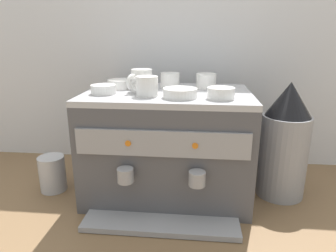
% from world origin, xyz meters
% --- Properties ---
extents(ground_plane, '(4.00, 4.00, 0.00)m').
position_xyz_m(ground_plane, '(0.00, 0.00, 0.00)').
color(ground_plane, brown).
extents(tiled_backsplash_wall, '(2.80, 0.03, 1.09)m').
position_xyz_m(tiled_backsplash_wall, '(0.00, 0.35, 0.55)').
color(tiled_backsplash_wall, silver).
rests_on(tiled_backsplash_wall, ground_plane).
extents(espresso_machine, '(0.64, 0.53, 0.43)m').
position_xyz_m(espresso_machine, '(0.00, -0.00, 0.21)').
color(espresso_machine, '#4C4C51').
rests_on(espresso_machine, ground_plane).
extents(ceramic_cup_0, '(0.09, 0.11, 0.06)m').
position_xyz_m(ceramic_cup_0, '(0.15, 0.09, 0.46)').
color(ceramic_cup_0, white).
rests_on(ceramic_cup_0, espresso_machine).
extents(ceramic_cup_1, '(0.08, 0.11, 0.06)m').
position_xyz_m(ceramic_cup_1, '(0.00, 0.08, 0.46)').
color(ceramic_cup_1, white).
rests_on(ceramic_cup_1, espresso_machine).
extents(ceramic_cup_2, '(0.11, 0.09, 0.07)m').
position_xyz_m(ceramic_cup_2, '(-0.07, -0.09, 0.46)').
color(ceramic_cup_2, white).
rests_on(ceramic_cup_2, espresso_machine).
extents(ceramic_cup_3, '(0.09, 0.12, 0.08)m').
position_xyz_m(ceramic_cup_3, '(-0.10, -0.01, 0.47)').
color(ceramic_cup_3, white).
rests_on(ceramic_cup_3, espresso_machine).
extents(ceramic_bowl_0, '(0.09, 0.09, 0.04)m').
position_xyz_m(ceramic_bowl_0, '(0.19, -0.12, 0.45)').
color(ceramic_bowl_0, white).
rests_on(ceramic_bowl_0, espresso_machine).
extents(ceramic_bowl_1, '(0.10, 0.10, 0.04)m').
position_xyz_m(ceramic_bowl_1, '(-0.20, 0.05, 0.44)').
color(ceramic_bowl_1, white).
rests_on(ceramic_bowl_1, espresso_machine).
extents(ceramic_bowl_2, '(0.09, 0.09, 0.03)m').
position_xyz_m(ceramic_bowl_2, '(-0.23, -0.07, 0.44)').
color(ceramic_bowl_2, white).
rests_on(ceramic_bowl_2, espresso_machine).
extents(ceramic_bowl_3, '(0.12, 0.12, 0.03)m').
position_xyz_m(ceramic_bowl_3, '(0.05, -0.11, 0.44)').
color(ceramic_bowl_3, white).
rests_on(ceramic_bowl_3, espresso_machine).
extents(coffee_grinder, '(0.19, 0.19, 0.47)m').
position_xyz_m(coffee_grinder, '(0.46, 0.02, 0.23)').
color(coffee_grinder, '#939399').
rests_on(coffee_grinder, ground_plane).
extents(milk_pitcher, '(0.11, 0.11, 0.15)m').
position_xyz_m(milk_pitcher, '(-0.49, -0.04, 0.08)').
color(milk_pitcher, '#B7B7BC').
rests_on(milk_pitcher, ground_plane).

